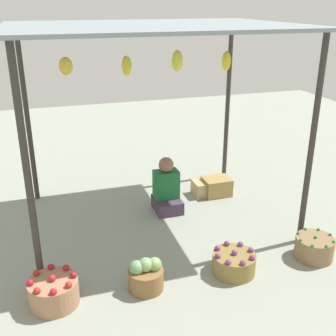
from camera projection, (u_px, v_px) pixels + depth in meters
ground_plane at (156, 217)px, 5.74m from camera, size 14.00×14.00×0.00m
market_stall_structure at (153, 41)px, 4.88m from camera, size 3.36×2.53×2.52m
vendor_person at (167, 190)px, 5.86m from camera, size 0.36×0.44×0.78m
basket_red_apples at (54, 291)px, 4.07m from camera, size 0.49×0.49×0.33m
basket_cabbages at (146, 276)px, 4.28m from camera, size 0.36×0.36×0.36m
basket_purple_onions at (234, 263)px, 4.55m from camera, size 0.47×0.47×0.28m
basket_green_chilies at (314, 248)px, 4.81m from camera, size 0.44×0.44×0.29m
wooden_crate_near_vendor at (217, 186)px, 6.38m from camera, size 0.40×0.33×0.26m
wooden_crate_stacked_rear at (204, 188)px, 6.39m from camera, size 0.32×0.30×0.22m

